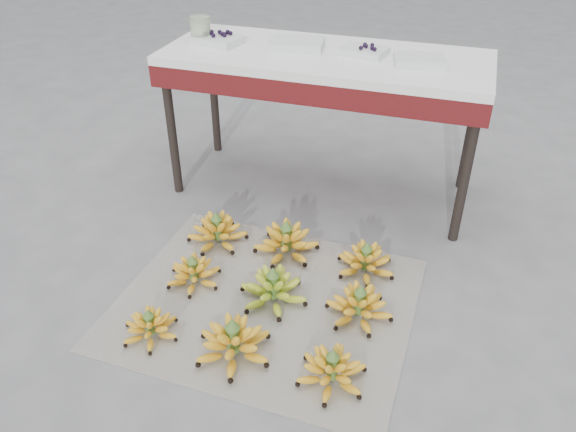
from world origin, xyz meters
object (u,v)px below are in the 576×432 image
(bunch_front_left, at_px, (150,327))
(bunch_back_left, at_px, (217,232))
(tray_far_left, at_px, (218,39))
(bunch_mid_center, at_px, (273,289))
(tray_left, at_px, (297,44))
(bunch_back_center, at_px, (286,242))
(glass_jar, at_px, (201,29))
(bunch_mid_left, at_px, (194,273))
(bunch_mid_right, at_px, (359,306))
(bunch_front_right, at_px, (332,370))
(vendor_table, at_px, (325,71))
(tray_right, at_px, (364,51))
(tray_far_right, at_px, (420,61))
(newspaper_mat, at_px, (266,302))
(bunch_back_right, at_px, (366,262))
(bunch_front_center, at_px, (234,342))

(bunch_front_left, distance_m, bunch_back_left, 0.68)
(tray_far_left, bearing_deg, bunch_mid_center, -56.86)
(bunch_front_left, xyz_separation_m, tray_left, (0.18, 1.38, 0.76))
(tray_far_left, bearing_deg, bunch_front_left, -79.85)
(bunch_mid_center, xyz_separation_m, bunch_back_center, (-0.05, 0.34, 0.00))
(bunch_back_center, distance_m, glass_jar, 1.22)
(tray_far_left, bearing_deg, bunch_mid_left, -75.21)
(bunch_mid_center, distance_m, bunch_back_left, 0.52)
(bunch_mid_right, relative_size, glass_jar, 2.31)
(bunch_back_left, height_order, tray_far_left, tray_far_left)
(bunch_front_right, bearing_deg, bunch_front_left, 167.77)
(vendor_table, distance_m, tray_right, 0.22)
(bunch_front_left, distance_m, tray_far_right, 1.72)
(bunch_mid_left, bearing_deg, tray_right, 80.27)
(bunch_front_right, distance_m, tray_far_left, 1.82)
(bunch_mid_left, xyz_separation_m, tray_left, (0.16, 1.03, 0.76))
(bunch_mid_center, bearing_deg, vendor_table, 95.24)
(newspaper_mat, xyz_separation_m, bunch_back_right, (0.37, 0.34, 0.06))
(tray_far_right, relative_size, glass_jar, 2.06)
(bunch_mid_right, distance_m, tray_left, 1.39)
(bunch_front_left, xyz_separation_m, bunch_back_left, (-0.01, 0.68, 0.01))
(bunch_mid_left, bearing_deg, bunch_front_left, -76.18)
(bunch_front_left, xyz_separation_m, bunch_mid_right, (0.77, 0.37, 0.01))
(bunch_front_left, height_order, bunch_mid_left, bunch_mid_left)
(bunch_back_right, xyz_separation_m, vendor_table, (-0.40, 0.68, 0.64))
(bunch_mid_left, bearing_deg, bunch_back_center, 62.71)
(tray_right, height_order, tray_far_right, tray_right)
(bunch_back_center, xyz_separation_m, tray_left, (-0.17, 0.69, 0.74))
(bunch_mid_left, distance_m, vendor_table, 1.23)
(bunch_front_left, distance_m, bunch_front_center, 0.36)
(bunch_front_center, bearing_deg, bunch_back_center, 111.24)
(vendor_table, distance_m, glass_jar, 0.69)
(bunch_front_right, xyz_separation_m, tray_left, (-0.57, 1.38, 0.75))
(vendor_table, distance_m, tray_left, 0.20)
(bunch_back_center, bearing_deg, bunch_front_center, -108.95)
(vendor_table, bearing_deg, tray_far_right, -4.32)
(tray_right, bearing_deg, bunch_back_center, -104.98)
(bunch_mid_left, height_order, glass_jar, glass_jar)
(bunch_mid_left, relative_size, vendor_table, 0.19)
(bunch_mid_left, bearing_deg, bunch_back_right, 40.39)
(tray_far_left, xyz_separation_m, tray_right, (0.77, 0.05, -0.00))
(bunch_front_left, distance_m, tray_right, 1.66)
(bunch_mid_center, bearing_deg, tray_far_right, 68.57)
(bunch_back_center, relative_size, tray_far_right, 1.46)
(bunch_back_right, relative_size, vendor_table, 0.21)
(newspaper_mat, relative_size, bunch_mid_left, 4.04)
(bunch_mid_right, xyz_separation_m, tray_left, (-0.59, 1.01, 0.75))
(bunch_mid_left, distance_m, bunch_back_right, 0.79)
(bunch_front_center, distance_m, bunch_back_center, 0.69)
(newspaper_mat, bearing_deg, tray_far_left, 121.50)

